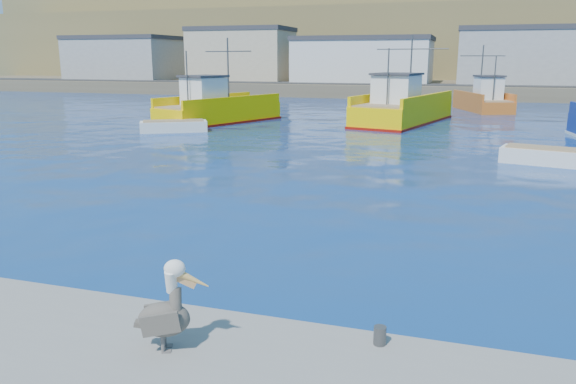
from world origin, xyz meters
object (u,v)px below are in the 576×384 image
(trawler_yellow_a, at_px, (217,110))
(boat_orange, at_px, (484,100))
(skiff_mid, at_px, (552,158))
(pelican, at_px, (166,312))
(skiff_left, at_px, (174,127))
(trawler_yellow_b, at_px, (402,109))

(trawler_yellow_a, xyz_separation_m, boat_orange, (19.68, 16.68, 0.02))
(skiff_mid, bearing_deg, boat_orange, 95.19)
(trawler_yellow_a, distance_m, skiff_mid, 24.85)
(pelican, bearing_deg, boat_orange, 83.59)
(boat_orange, bearing_deg, skiff_left, -132.00)
(trawler_yellow_a, bearing_deg, skiff_mid, -26.62)
(skiff_left, bearing_deg, skiff_mid, -13.19)
(skiff_left, bearing_deg, pelican, -61.26)
(trawler_yellow_b, distance_m, pelican, 36.77)
(skiff_left, bearing_deg, trawler_yellow_b, 35.24)
(boat_orange, bearing_deg, pelican, -96.41)
(skiff_mid, bearing_deg, trawler_yellow_b, 119.51)
(trawler_yellow_b, xyz_separation_m, boat_orange, (6.13, 12.51, -0.06))
(trawler_yellow_a, xyz_separation_m, trawler_yellow_b, (13.55, 4.16, 0.07))
(trawler_yellow_a, bearing_deg, pelican, -66.53)
(pelican, bearing_deg, trawler_yellow_a, 113.47)
(boat_orange, relative_size, pelican, 5.99)
(trawler_yellow_a, height_order, pelican, trawler_yellow_a)
(skiff_left, relative_size, pelican, 3.16)
(trawler_yellow_b, relative_size, pelican, 8.72)
(trawler_yellow_a, height_order, skiff_mid, trawler_yellow_a)
(trawler_yellow_a, relative_size, skiff_mid, 2.38)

